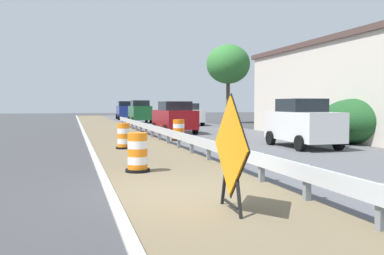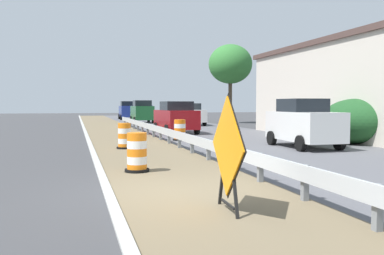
{
  "view_description": "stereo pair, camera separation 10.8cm",
  "coord_description": "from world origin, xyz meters",
  "px_view_note": "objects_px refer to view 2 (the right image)",
  "views": [
    {
      "loc": [
        -2.04,
        -8.55,
        1.87
      ],
      "look_at": [
        1.81,
        4.75,
        1.08
      ],
      "focal_mm": 38.97,
      "sensor_mm": 36.0,
      "label": 1
    },
    {
      "loc": [
        -1.94,
        -8.58,
        1.87
      ],
      "look_at": [
        1.81,
        4.75,
        1.08
      ],
      "focal_mm": 38.97,
      "sensor_mm": 36.0,
      "label": 2
    }
  ],
  "objects_px": {
    "car_lead_near_lane": "(127,110)",
    "car_lead_far_lane": "(176,117)",
    "car_trailing_far_lane": "(142,112)",
    "warning_sign_diamond": "(227,150)",
    "traffic_barrel_close": "(124,137)",
    "car_trailing_near_lane": "(144,109)",
    "car_distant_a": "(303,123)",
    "traffic_barrel_mid": "(180,131)",
    "car_mid_far_lane": "(189,114)",
    "traffic_barrel_nearest": "(137,154)"
  },
  "relations": [
    {
      "from": "traffic_barrel_close",
      "to": "car_trailing_far_lane",
      "type": "xyz_separation_m",
      "value": [
        4.45,
        23.74,
        0.63
      ]
    },
    {
      "from": "car_mid_far_lane",
      "to": "car_distant_a",
      "type": "distance_m",
      "value": 19.64
    },
    {
      "from": "car_lead_far_lane",
      "to": "traffic_barrel_close",
      "type": "bearing_deg",
      "value": 151.48
    },
    {
      "from": "traffic_barrel_close",
      "to": "car_distant_a",
      "type": "distance_m",
      "value": 7.65
    },
    {
      "from": "traffic_barrel_close",
      "to": "traffic_barrel_mid",
      "type": "bearing_deg",
      "value": 45.0
    },
    {
      "from": "traffic_barrel_close",
      "to": "car_trailing_near_lane",
      "type": "height_order",
      "value": "car_trailing_near_lane"
    },
    {
      "from": "traffic_barrel_mid",
      "to": "traffic_barrel_close",
      "type": "bearing_deg",
      "value": -135.0
    },
    {
      "from": "car_mid_far_lane",
      "to": "car_distant_a",
      "type": "bearing_deg",
      "value": -1.38
    },
    {
      "from": "traffic_barrel_close",
      "to": "car_mid_far_lane",
      "type": "bearing_deg",
      "value": 66.68
    },
    {
      "from": "traffic_barrel_nearest",
      "to": "traffic_barrel_close",
      "type": "relative_size",
      "value": 1.01
    },
    {
      "from": "car_trailing_near_lane",
      "to": "car_mid_far_lane",
      "type": "relative_size",
      "value": 0.92
    },
    {
      "from": "car_trailing_near_lane",
      "to": "car_lead_far_lane",
      "type": "bearing_deg",
      "value": -6.0
    },
    {
      "from": "car_lead_near_lane",
      "to": "car_lead_far_lane",
      "type": "xyz_separation_m",
      "value": [
        0.1,
        -24.81,
        -0.08
      ]
    },
    {
      "from": "car_trailing_near_lane",
      "to": "car_lead_far_lane",
      "type": "relative_size",
      "value": 0.94
    },
    {
      "from": "warning_sign_diamond",
      "to": "car_mid_far_lane",
      "type": "height_order",
      "value": "warning_sign_diamond"
    },
    {
      "from": "traffic_barrel_nearest",
      "to": "car_lead_far_lane",
      "type": "relative_size",
      "value": 0.24
    },
    {
      "from": "car_lead_near_lane",
      "to": "car_trailing_near_lane",
      "type": "distance_m",
      "value": 8.98
    },
    {
      "from": "warning_sign_diamond",
      "to": "car_trailing_near_lane",
      "type": "relative_size",
      "value": 0.48
    },
    {
      "from": "warning_sign_diamond",
      "to": "traffic_barrel_mid",
      "type": "xyz_separation_m",
      "value": [
        2.63,
        13.9,
        -0.59
      ]
    },
    {
      "from": "car_mid_far_lane",
      "to": "warning_sign_diamond",
      "type": "bearing_deg",
      "value": -14.54
    },
    {
      "from": "car_trailing_near_lane",
      "to": "car_distant_a",
      "type": "xyz_separation_m",
      "value": [
        -0.04,
        -43.2,
        -0.08
      ]
    },
    {
      "from": "traffic_barrel_nearest",
      "to": "car_mid_far_lane",
      "type": "bearing_deg",
      "value": 71.37
    },
    {
      "from": "traffic_barrel_mid",
      "to": "car_lead_near_lane",
      "type": "distance_m",
      "value": 30.13
    },
    {
      "from": "car_lead_near_lane",
      "to": "car_trailing_far_lane",
      "type": "height_order",
      "value": "car_trailing_far_lane"
    },
    {
      "from": "car_mid_far_lane",
      "to": "car_trailing_far_lane",
      "type": "xyz_separation_m",
      "value": [
        -3.34,
        5.69,
        0.14
      ]
    },
    {
      "from": "car_trailing_far_lane",
      "to": "car_distant_a",
      "type": "bearing_deg",
      "value": -173.1
    },
    {
      "from": "car_lead_near_lane",
      "to": "car_trailing_far_lane",
      "type": "xyz_separation_m",
      "value": [
        0.31,
        -9.56,
        0.01
      ]
    },
    {
      "from": "warning_sign_diamond",
      "to": "car_mid_far_lane",
      "type": "relative_size",
      "value": 0.44
    },
    {
      "from": "warning_sign_diamond",
      "to": "car_trailing_far_lane",
      "type": "height_order",
      "value": "car_trailing_far_lane"
    },
    {
      "from": "car_trailing_near_lane",
      "to": "car_mid_far_lane",
      "type": "bearing_deg",
      "value": 0.3
    },
    {
      "from": "traffic_barrel_mid",
      "to": "car_mid_far_lane",
      "type": "xyz_separation_m",
      "value": [
        4.6,
        14.87,
        0.48
      ]
    },
    {
      "from": "car_trailing_far_lane",
      "to": "traffic_barrel_nearest",
      "type": "bearing_deg",
      "value": 170.97
    },
    {
      "from": "traffic_barrel_mid",
      "to": "car_lead_far_lane",
      "type": "bearing_deg",
      "value": 78.72
    },
    {
      "from": "traffic_barrel_nearest",
      "to": "car_trailing_far_lane",
      "type": "xyz_separation_m",
      "value": [
        4.8,
        29.81,
        0.62
      ]
    },
    {
      "from": "traffic_barrel_mid",
      "to": "traffic_barrel_nearest",
      "type": "bearing_deg",
      "value": -110.89
    },
    {
      "from": "warning_sign_diamond",
      "to": "car_trailing_far_lane",
      "type": "xyz_separation_m",
      "value": [
        3.89,
        34.46,
        0.03
      ]
    },
    {
      "from": "car_mid_far_lane",
      "to": "car_trailing_near_lane",
      "type": "bearing_deg",
      "value": -179.77
    },
    {
      "from": "car_trailing_far_lane",
      "to": "car_distant_a",
      "type": "relative_size",
      "value": 1.01
    },
    {
      "from": "car_distant_a",
      "to": "traffic_barrel_close",
      "type": "bearing_deg",
      "value": -100.63
    },
    {
      "from": "warning_sign_diamond",
      "to": "car_lead_far_lane",
      "type": "xyz_separation_m",
      "value": [
        3.68,
        19.2,
        -0.06
      ]
    },
    {
      "from": "car_trailing_near_lane",
      "to": "car_mid_far_lane",
      "type": "height_order",
      "value": "car_trailing_near_lane"
    },
    {
      "from": "warning_sign_diamond",
      "to": "traffic_barrel_nearest",
      "type": "relative_size",
      "value": 1.91
    },
    {
      "from": "traffic_barrel_nearest",
      "to": "car_trailing_near_lane",
      "type": "distance_m",
      "value": 48.33
    },
    {
      "from": "warning_sign_diamond",
      "to": "car_mid_far_lane",
      "type": "distance_m",
      "value": 29.66
    },
    {
      "from": "traffic_barrel_mid",
      "to": "car_mid_far_lane",
      "type": "bearing_deg",
      "value": 72.81
    },
    {
      "from": "traffic_barrel_nearest",
      "to": "traffic_barrel_mid",
      "type": "bearing_deg",
      "value": 69.11
    },
    {
      "from": "traffic_barrel_nearest",
      "to": "car_distant_a",
      "type": "height_order",
      "value": "car_distant_a"
    },
    {
      "from": "car_mid_far_lane",
      "to": "car_distant_a",
      "type": "xyz_separation_m",
      "value": [
        -0.32,
        -19.64,
        0.08
      ]
    },
    {
      "from": "traffic_barrel_nearest",
      "to": "car_trailing_near_lane",
      "type": "xyz_separation_m",
      "value": [
        7.85,
        47.69,
        0.63
      ]
    },
    {
      "from": "car_lead_near_lane",
      "to": "traffic_barrel_close",
      "type": "bearing_deg",
      "value": 174.75
    }
  ]
}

